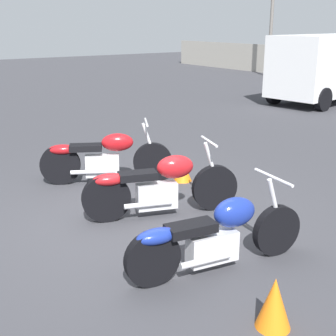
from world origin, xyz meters
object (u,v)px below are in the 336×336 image
object	(u,v)px
motorcycle_slot_0	(104,158)
traffic_cone_far	(183,170)
parked_van	(329,65)
motorcycle_slot_1	(159,185)
motorcycle_slot_2	(215,235)
traffic_cone_near	(274,303)

from	to	relation	value
motorcycle_slot_0	traffic_cone_far	bearing A→B (deg)	87.97
motorcycle_slot_0	parked_van	distance (m)	10.48
motorcycle_slot_1	motorcycle_slot_2	distance (m)	1.59
traffic_cone_near	traffic_cone_far	xyz separation A→B (m)	(-3.61, 1.70, -0.06)
motorcycle_slot_0	motorcycle_slot_2	world-z (taller)	motorcycle_slot_0
traffic_cone_far	traffic_cone_near	bearing A→B (deg)	-25.26
traffic_cone_near	parked_van	bearing A→B (deg)	125.32
motorcycle_slot_0	parked_van	bearing A→B (deg)	136.54
motorcycle_slot_0	motorcycle_slot_2	size ratio (longest dim) A/B	0.92
motorcycle_slot_1	traffic_cone_far	size ratio (longest dim) A/B	5.80
traffic_cone_near	motorcycle_slot_0	bearing A→B (deg)	172.10
traffic_cone_near	motorcycle_slot_2	bearing A→B (deg)	167.81
traffic_cone_far	motorcycle_slot_1	bearing A→B (deg)	-48.59
motorcycle_slot_1	traffic_cone_far	world-z (taller)	motorcycle_slot_1
motorcycle_slot_2	parked_van	distance (m)	12.17
parked_van	traffic_cone_near	bearing A→B (deg)	-61.67
motorcycle_slot_0	traffic_cone_near	distance (m)	4.32
motorcycle_slot_1	traffic_cone_near	distance (m)	2.67
motorcycle_slot_0	motorcycle_slot_1	bearing A→B (deg)	27.71
motorcycle_slot_1	traffic_cone_far	xyz separation A→B (m)	(-1.01, 1.14, -0.25)
traffic_cone_far	motorcycle_slot_2	bearing A→B (deg)	-29.96
motorcycle_slot_2	parked_van	bearing A→B (deg)	131.05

